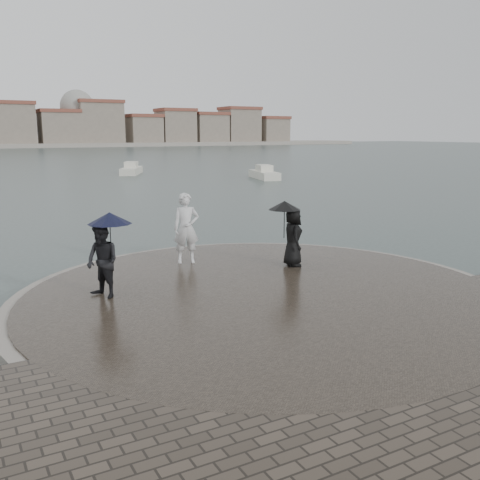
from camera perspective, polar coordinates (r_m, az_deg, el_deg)
ground at (r=10.90m, az=12.50°, el=-11.92°), size 400.00×400.00×0.00m
kerb_ring at (r=13.49m, az=2.67°, el=-6.34°), size 12.50×12.50×0.32m
quay_tip at (r=13.48m, az=2.67°, el=-6.26°), size 11.90×11.90×0.36m
statue at (r=16.23m, az=-5.76°, el=1.26°), size 0.90×0.72×2.13m
visitor_left at (r=13.15m, az=-14.29°, el=-1.16°), size 1.27×1.17×2.04m
visitor_right at (r=15.83m, az=5.46°, el=1.09°), size 1.14×1.08×1.95m
boats at (r=47.61m, az=-15.09°, el=6.32°), size 38.67×20.02×1.50m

